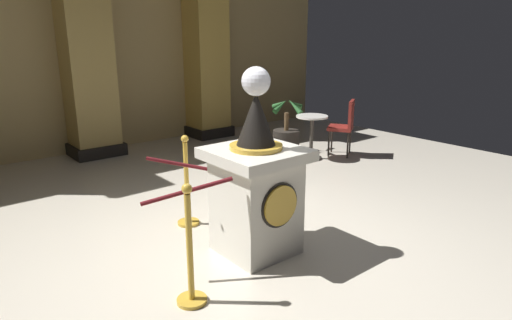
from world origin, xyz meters
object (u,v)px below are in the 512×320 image
(stanchion_near, at_px, (187,194))
(pedestal_clock, at_px, (256,186))
(cafe_chair_red, at_px, (345,123))
(cafe_table, at_px, (312,132))
(stanchion_far, at_px, (190,263))
(potted_palm_right, at_px, (286,135))

(stanchion_near, bearing_deg, pedestal_clock, -79.02)
(cafe_chair_red, bearing_deg, pedestal_clock, -152.79)
(stanchion_near, distance_m, cafe_chair_red, 3.66)
(cafe_table, height_order, cafe_chair_red, cafe_chair_red)
(stanchion_near, bearing_deg, cafe_table, 18.45)
(stanchion_far, height_order, cafe_chair_red, stanchion_far)
(stanchion_near, distance_m, potted_palm_right, 3.41)
(pedestal_clock, xyz_separation_m, cafe_table, (2.79, 1.95, -0.20))
(stanchion_far, distance_m, cafe_table, 4.38)
(cafe_chair_red, bearing_deg, cafe_table, 160.06)
(pedestal_clock, relative_size, cafe_table, 2.39)
(potted_palm_right, bearing_deg, cafe_table, -91.53)
(pedestal_clock, height_order, cafe_chair_red, pedestal_clock)
(stanchion_near, xyz_separation_m, potted_palm_right, (3.00, 1.62, -0.06))
(stanchion_far, xyz_separation_m, cafe_chair_red, (4.32, 2.08, 0.23))
(potted_palm_right, bearing_deg, cafe_chair_red, -55.77)
(stanchion_near, height_order, potted_palm_right, stanchion_near)
(stanchion_near, bearing_deg, potted_palm_right, 28.44)
(pedestal_clock, distance_m, cafe_chair_red, 3.81)
(stanchion_far, relative_size, cafe_chair_red, 1.03)
(potted_palm_right, height_order, cafe_table, potted_palm_right)
(cafe_table, bearing_deg, cafe_chair_red, -19.94)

